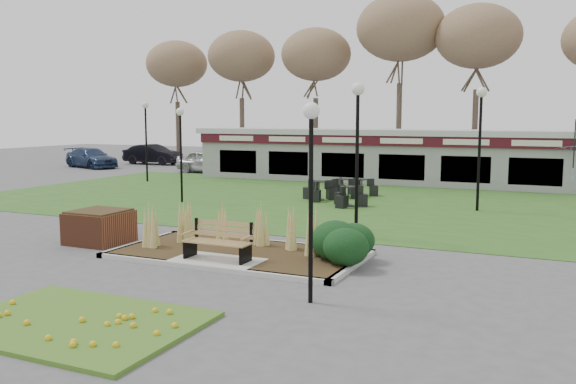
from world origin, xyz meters
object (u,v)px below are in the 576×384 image
at_px(food_pavilion, 408,156).
at_px(car_black, 153,154).
at_px(lamp_post_far_left, 146,124).
at_px(bistro_set_c, 343,192).
at_px(lamp_post_mid_right, 480,121).
at_px(lamp_post_near_left, 311,158).
at_px(patio_umbrella, 573,163).
at_px(bistro_set_b, 362,190).
at_px(brick_planter, 99,227).
at_px(car_silver, 208,161).
at_px(lamp_post_mid_left, 181,134).
at_px(bistro_set_a, 319,194).
at_px(car_blue, 91,158).
at_px(bistro_set_d, 348,200).
at_px(park_bench, 219,240).
at_px(lamp_post_near_right, 357,125).

bearing_deg(food_pavilion, car_black, 165.49).
height_order(lamp_post_far_left, bistro_set_c, lamp_post_far_left).
bearing_deg(lamp_post_mid_right, food_pavilion, 119.07).
bearing_deg(lamp_post_near_left, car_black, 131.46).
relative_size(food_pavilion, car_black, 5.40).
relative_size(lamp_post_mid_right, bistro_set_c, 2.93).
height_order(lamp_post_far_left, patio_umbrella, lamp_post_far_left).
relative_size(food_pavilion, bistro_set_b, 17.29).
distance_m(lamp_post_near_left, lamp_post_far_left, 23.58).
relative_size(lamp_post_near_left, bistro_set_c, 2.42).
bearing_deg(brick_planter, bistro_set_b, 73.97).
bearing_deg(lamp_post_far_left, car_silver, 87.74).
relative_size(lamp_post_mid_left, lamp_post_mid_right, 0.84).
relative_size(food_pavilion, patio_umbrella, 10.41).
bearing_deg(car_silver, lamp_post_near_left, -138.11).
bearing_deg(lamp_post_mid_right, lamp_post_mid_left, -166.92).
bearing_deg(lamp_post_mid_right, lamp_post_near_left, -96.23).
xyz_separation_m(food_pavilion, bistro_set_b, (-0.68, -6.01, -1.20)).
height_order(bistro_set_a, car_silver, car_silver).
xyz_separation_m(food_pavilion, car_silver, (-13.16, 1.04, -0.74)).
bearing_deg(lamp_post_near_left, car_blue, 138.85).
height_order(food_pavilion, car_silver, food_pavilion).
height_order(brick_planter, bistro_set_d, brick_planter).
height_order(park_bench, bistro_set_d, park_bench).
xyz_separation_m(lamp_post_mid_right, car_blue, (-27.44, 9.42, -2.73)).
bearing_deg(brick_planter, lamp_post_mid_left, 107.91).
distance_m(park_bench, bistro_set_a, 11.74).
bearing_deg(lamp_post_near_left, park_bench, 148.51).
xyz_separation_m(lamp_post_near_right, patio_umbrella, (5.94, 13.30, -1.83)).
bearing_deg(car_blue, park_bench, -114.27).
xyz_separation_m(lamp_post_mid_right, car_silver, (-17.82, 9.42, -2.68)).
relative_size(bistro_set_a, bistro_set_b, 1.08).
bearing_deg(bistro_set_c, brick_planter, -104.88).
xyz_separation_m(brick_planter, bistro_set_a, (2.47, 10.82, -0.18)).
relative_size(bistro_set_b, bistro_set_c, 0.89).
bearing_deg(patio_umbrella, bistro_set_a, -148.10).
distance_m(lamp_post_far_left, bistro_set_c, 12.68).
height_order(food_pavilion, car_blue, food_pavilion).
bearing_deg(lamp_post_far_left, park_bench, -47.79).
relative_size(bistro_set_a, car_blue, 0.32).
xyz_separation_m(food_pavilion, bistro_set_a, (-1.93, -8.14, -1.18)).
relative_size(park_bench, brick_planter, 1.13).
xyz_separation_m(brick_planter, bistro_set_c, (3.17, 11.92, -0.17)).
distance_m(lamp_post_near_right, car_black, 30.79).
xyz_separation_m(lamp_post_near_left, bistro_set_c, (-4.45, 14.64, -2.51)).
distance_m(lamp_post_near_left, bistro_set_d, 13.06).
xyz_separation_m(lamp_post_far_left, car_blue, (-9.38, 5.98, -2.52)).
xyz_separation_m(lamp_post_mid_left, bistro_set_a, (5.02, 2.94, -2.59)).
relative_size(lamp_post_mid_right, bistro_set_a, 3.06).
relative_size(lamp_post_mid_left, patio_umbrella, 1.67).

